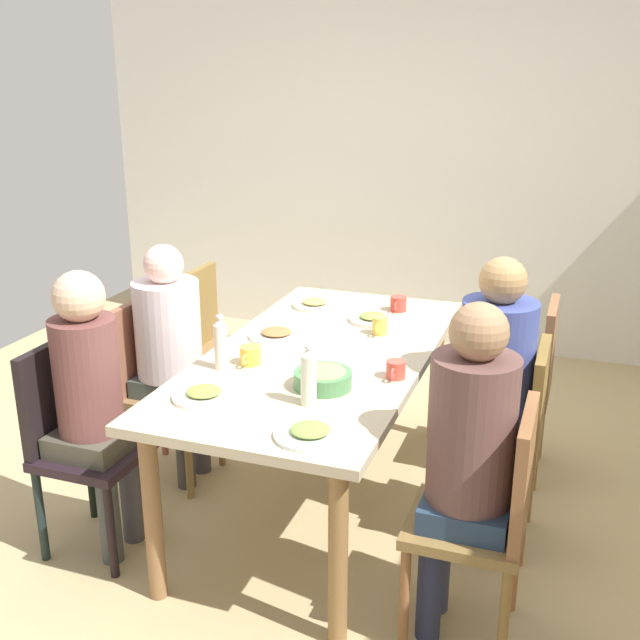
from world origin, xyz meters
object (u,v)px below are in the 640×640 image
chair_1 (157,379)px  person_1 (171,342)px  bottle_0 (309,377)px  chair_2 (216,338)px  chair_5 (490,511)px  plate_3 (204,394)px  chair_0 (525,377)px  plate_2 (310,433)px  cup_0 (250,355)px  bowl_0 (323,377)px  cup_2 (380,326)px  plate_1 (373,318)px  person_3 (493,377)px  chair_3 (511,433)px  plate_0 (276,334)px  cup_1 (396,370)px  bottle_1 (221,344)px  person_5 (468,446)px  dining_table (320,369)px  plate_4 (315,304)px  cup_3 (398,304)px  chair_4 (77,435)px  person_4 (91,391)px

chair_1 → person_1: bearing=90.0°
person_1 → bottle_0: bearing=59.6°
chair_2 → chair_5: 2.11m
plate_3 → chair_0: bearing=138.3°
plate_2 → cup_0: 0.72m
chair_1 → bowl_0: bearing=69.9°
bowl_0 → cup_2: (-0.68, 0.04, -0.00)m
cup_2 → plate_1: bearing=-154.6°
person_3 → cup_2: bearing=-119.0°
chair_1 → plate_1: size_ratio=3.79×
chair_1 → chair_3: same height
plate_0 → person_3: bearing=83.5°
cup_1 → bottle_1: (0.14, -0.71, 0.07)m
chair_0 → plate_2: bearing=-23.4°
plate_2 → cup_2: 1.09m
person_1 → bottle_1: bearing=53.7°
person_5 → plate_3: 1.01m
dining_table → plate_4: 0.68m
plate_0 → plate_2: 1.02m
chair_5 → plate_2: size_ratio=3.55×
person_1 → bottle_0: 1.06m
chair_1 → person_3: bearing=90.0°
bottle_1 → plate_1: bearing=152.2°
person_3 → person_5: person_3 is taller
person_5 → plate_2: (0.14, -0.52, 0.03)m
person_5 → plate_1: size_ratio=5.30×
plate_2 → bottle_1: size_ratio=1.09×
plate_3 → cup_2: cup_2 is taller
chair_5 → bowl_0: 0.81m
chair_5 → person_5: bearing=-90.0°
person_1 → plate_2: 1.27m
chair_1 → person_3: (-0.00, 1.61, 0.24)m
person_1 → chair_2: (-0.63, -0.09, -0.20)m
cup_0 → cup_3: bearing=156.1°
chair_4 → plate_3: bearing=92.0°
person_1 → chair_3: bearing=90.0°
person_5 → plate_1: 1.30m
plate_0 → person_4: bearing=-33.7°
cup_1 → chair_2: bearing=-123.1°
person_4 → bottle_0: 0.92m
chair_5 → cup_2: 1.19m
dining_table → bottle_1: size_ratio=8.09×
chair_5 → plate_2: chair_5 is taller
plate_4 → person_5: bearing=38.9°
person_4 → cup_1: bearing=111.7°
plate_1 → bottle_1: bearing=-27.8°
chair_3 → cup_3: size_ratio=7.57×
cup_1 → cup_2: (-0.49, -0.20, 0.01)m
person_3 → cup_2: person_3 is taller
chair_2 → cup_3: chair_2 is taller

